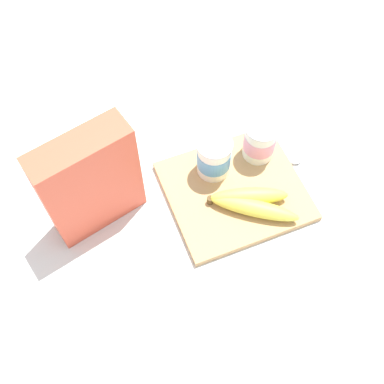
{
  "coord_description": "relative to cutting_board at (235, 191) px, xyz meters",
  "views": [
    {
      "loc": [
        -0.27,
        -0.44,
        0.9
      ],
      "look_at": [
        -0.1,
        0.0,
        0.07
      ],
      "focal_mm": 45.04,
      "sensor_mm": 36.0,
      "label": 1
    }
  ],
  "objects": [
    {
      "name": "yogurt_cup_front",
      "position": [
        -0.02,
        0.06,
        0.06
      ],
      "size": [
        0.07,
        0.07,
        0.1
      ],
      "color": "white",
      "rests_on": "cutting_board"
    },
    {
      "name": "cutting_board",
      "position": [
        0.0,
        0.0,
        0.0
      ],
      "size": [
        0.28,
        0.25,
        0.02
      ],
      "primitive_type": "cube",
      "color": "tan",
      "rests_on": "ground_plane"
    },
    {
      "name": "banana_bunch",
      "position": [
        0.01,
        -0.05,
        0.03
      ],
      "size": [
        0.17,
        0.14,
        0.04
      ],
      "color": "#E1DA47",
      "rests_on": "cutting_board"
    },
    {
      "name": "ground_plane",
      "position": [
        0.0,
        0.0,
        -0.01
      ],
      "size": [
        2.4,
        2.4,
        0.0
      ],
      "primitive_type": "plane",
      "color": "silver"
    },
    {
      "name": "spoon",
      "position": [
        0.18,
        0.01,
        -0.0
      ],
      "size": [
        0.11,
        0.1,
        0.01
      ],
      "color": "silver",
      "rests_on": "ground_plane"
    },
    {
      "name": "yogurt_cup_back",
      "position": [
        0.08,
        0.07,
        0.05
      ],
      "size": [
        0.07,
        0.07,
        0.09
      ],
      "color": "white",
      "rests_on": "cutting_board"
    },
    {
      "name": "cereal_box",
      "position": [
        -0.28,
        0.06,
        0.12
      ],
      "size": [
        0.2,
        0.11,
        0.25
      ],
      "primitive_type": "cube",
      "rotation": [
        0.0,
        0.0,
        3.38
      ],
      "color": "#D85138",
      "rests_on": "ground_plane"
    }
  ]
}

